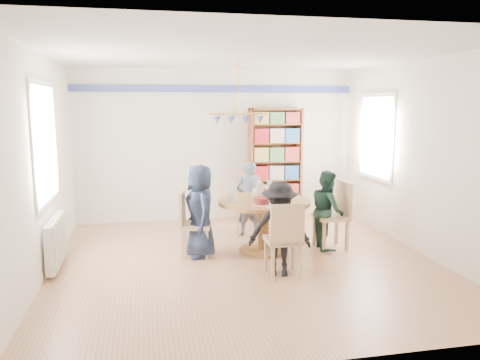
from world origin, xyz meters
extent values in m
plane|color=tan|center=(0.00, 0.00, 0.00)|extent=(5.00, 5.00, 0.00)
plane|color=white|center=(0.00, 0.00, 2.70)|extent=(5.00, 5.00, 0.00)
plane|color=white|center=(0.00, 2.50, 1.35)|extent=(5.00, 0.00, 5.00)
plane|color=white|center=(0.00, -2.50, 1.35)|extent=(5.00, 0.00, 5.00)
plane|color=white|center=(-2.50, 0.00, 1.35)|extent=(0.00, 5.00, 5.00)
plane|color=white|center=(2.50, 0.00, 1.35)|extent=(0.00, 5.00, 5.00)
cube|color=#33408E|center=(0.00, 2.48, 2.35)|extent=(5.00, 0.02, 0.12)
cube|color=white|center=(-2.48, 0.30, 1.60)|extent=(0.03, 1.32, 1.52)
cube|color=white|center=(-2.46, 0.30, 1.60)|extent=(0.01, 1.20, 1.40)
cube|color=white|center=(2.48, 1.30, 1.55)|extent=(0.03, 1.12, 1.42)
cube|color=white|center=(2.46, 1.30, 1.55)|extent=(0.01, 1.00, 1.30)
cylinder|color=gold|center=(0.00, 0.50, 2.33)|extent=(0.01, 0.01, 0.75)
cylinder|color=gold|center=(0.00, 0.50, 1.95)|extent=(0.80, 0.02, 0.02)
cone|color=#4152B6|center=(-0.30, 0.50, 1.87)|extent=(0.11, 0.11, 0.10)
cone|color=#4152B6|center=(-0.10, 0.50, 1.87)|extent=(0.11, 0.11, 0.10)
cone|color=#4152B6|center=(0.10, 0.50, 1.87)|extent=(0.11, 0.11, 0.10)
cone|color=#4152B6|center=(0.30, 0.50, 1.87)|extent=(0.11, 0.11, 0.10)
cube|color=silver|center=(-2.42, 0.30, 0.35)|extent=(0.10, 1.00, 0.60)
cube|color=silver|center=(-2.36, -0.10, 0.35)|extent=(0.02, 0.06, 0.56)
cube|color=silver|center=(-2.36, 0.10, 0.35)|extent=(0.02, 0.06, 0.56)
cube|color=silver|center=(-2.36, 0.30, 0.35)|extent=(0.02, 0.06, 0.56)
cube|color=silver|center=(-2.36, 0.50, 0.35)|extent=(0.02, 0.06, 0.56)
cube|color=silver|center=(-2.36, 0.70, 0.35)|extent=(0.02, 0.06, 0.56)
cylinder|color=brown|center=(0.35, 0.43, 0.72)|extent=(1.30, 1.30, 0.05)
cylinder|color=brown|center=(0.35, 0.43, 0.35)|extent=(0.16, 0.16, 0.70)
cylinder|color=brown|center=(0.35, 0.43, 0.02)|extent=(0.70, 0.70, 0.04)
cube|color=tan|center=(-0.62, 0.42, 0.43)|extent=(0.48, 0.48, 0.05)
cube|color=tan|center=(-0.79, 0.46, 0.67)|extent=(0.12, 0.40, 0.48)
cube|color=tan|center=(-0.49, 0.23, 0.21)|extent=(0.05, 0.05, 0.41)
cube|color=tan|center=(-0.42, 0.55, 0.21)|extent=(0.05, 0.05, 0.41)
cube|color=tan|center=(-0.81, 0.30, 0.21)|extent=(0.05, 0.05, 0.41)
cube|color=tan|center=(-0.74, 0.62, 0.21)|extent=(0.05, 0.05, 0.41)
cube|color=tan|center=(1.34, 0.38, 0.47)|extent=(0.45, 0.45, 0.05)
cube|color=tan|center=(1.54, 0.39, 0.73)|extent=(0.06, 0.44, 0.52)
cube|color=tan|center=(1.16, 0.55, 0.22)|extent=(0.04, 0.04, 0.45)
cube|color=tan|center=(1.17, 0.20, 0.22)|extent=(0.04, 0.04, 0.45)
cube|color=tan|center=(1.51, 0.57, 0.22)|extent=(0.04, 0.04, 0.45)
cube|color=tan|center=(1.52, 0.22, 0.22)|extent=(0.04, 0.04, 0.45)
cube|color=tan|center=(0.34, 1.42, 0.44)|extent=(0.48, 0.48, 0.05)
cube|color=tan|center=(0.37, 1.60, 0.69)|extent=(0.41, 0.11, 0.49)
cube|color=tan|center=(0.15, 1.29, 0.21)|extent=(0.05, 0.05, 0.42)
cube|color=tan|center=(0.47, 1.23, 0.21)|extent=(0.05, 0.05, 0.42)
cube|color=tan|center=(0.21, 1.61, 0.21)|extent=(0.05, 0.05, 0.42)
cube|color=tan|center=(0.53, 1.56, 0.21)|extent=(0.05, 0.05, 0.42)
cube|color=tan|center=(0.35, -0.53, 0.44)|extent=(0.42, 0.42, 0.05)
cube|color=tan|center=(0.35, -0.71, 0.69)|extent=(0.41, 0.04, 0.49)
cube|color=tan|center=(0.52, -0.36, 0.21)|extent=(0.04, 0.04, 0.42)
cube|color=tan|center=(0.18, -0.36, 0.21)|extent=(0.04, 0.04, 0.42)
cube|color=tan|center=(0.51, -0.69, 0.21)|extent=(0.04, 0.04, 0.42)
cube|color=tan|center=(0.18, -0.69, 0.21)|extent=(0.04, 0.04, 0.42)
imported|color=#182136|center=(-0.55, 0.39, 0.64)|extent=(0.49, 0.67, 1.28)
imported|color=#1B362B|center=(1.29, 0.40, 0.57)|extent=(0.48, 0.59, 1.15)
imported|color=gray|center=(0.33, 1.31, 0.60)|extent=(0.45, 0.32, 1.19)
imported|color=black|center=(0.31, -0.52, 0.58)|extent=(0.84, 0.62, 1.16)
cube|color=brown|center=(0.59, 2.34, 1.01)|extent=(0.04, 0.29, 2.01)
cube|color=brown|center=(1.51, 2.34, 1.01)|extent=(0.04, 0.29, 2.01)
cube|color=brown|center=(1.05, 2.34, 1.99)|extent=(0.96, 0.29, 0.04)
cube|color=brown|center=(1.05, 2.34, 0.03)|extent=(0.96, 0.29, 0.06)
cube|color=brown|center=(1.05, 2.47, 1.01)|extent=(0.96, 0.02, 2.01)
cube|color=brown|center=(1.05, 2.34, 0.38)|extent=(0.90, 0.27, 0.02)
cube|color=brown|center=(1.05, 2.34, 0.72)|extent=(0.90, 0.27, 0.02)
cube|color=brown|center=(1.05, 2.34, 1.05)|extent=(0.90, 0.27, 0.02)
cube|color=brown|center=(1.05, 2.34, 1.39)|extent=(0.90, 0.27, 0.02)
cube|color=brown|center=(1.05, 2.34, 1.73)|extent=(0.90, 0.27, 0.02)
cube|color=maroon|center=(0.76, 2.32, 0.18)|extent=(0.26, 0.21, 0.25)
cube|color=beige|center=(1.05, 2.32, 0.18)|extent=(0.26, 0.21, 0.25)
cube|color=#26528B|center=(1.33, 2.32, 0.18)|extent=(0.26, 0.21, 0.25)
cube|color=tan|center=(0.76, 2.32, 0.52)|extent=(0.26, 0.21, 0.25)
cube|color=#437440|center=(1.05, 2.32, 0.52)|extent=(0.26, 0.21, 0.25)
cube|color=maroon|center=(1.33, 2.32, 0.52)|extent=(0.26, 0.21, 0.25)
cube|color=maroon|center=(0.76, 2.32, 0.86)|extent=(0.26, 0.21, 0.25)
cube|color=beige|center=(1.05, 2.32, 0.86)|extent=(0.26, 0.21, 0.25)
cube|color=#26528B|center=(1.33, 2.32, 0.86)|extent=(0.26, 0.21, 0.25)
cube|color=tan|center=(0.76, 2.32, 1.19)|extent=(0.26, 0.21, 0.25)
cube|color=#437440|center=(1.05, 2.32, 1.19)|extent=(0.26, 0.21, 0.25)
cube|color=maroon|center=(1.33, 2.32, 1.19)|extent=(0.26, 0.21, 0.25)
cube|color=maroon|center=(0.76, 2.32, 1.53)|extent=(0.26, 0.21, 0.25)
cube|color=beige|center=(1.05, 2.32, 1.53)|extent=(0.26, 0.21, 0.25)
cube|color=#26528B|center=(1.33, 2.32, 1.53)|extent=(0.26, 0.21, 0.25)
cube|color=tan|center=(0.76, 2.32, 1.84)|extent=(0.26, 0.21, 0.21)
cube|color=#437440|center=(1.05, 2.32, 1.84)|extent=(0.26, 0.21, 0.21)
cube|color=maroon|center=(1.33, 2.32, 1.84)|extent=(0.26, 0.21, 0.21)
cylinder|color=white|center=(0.30, 0.50, 0.86)|extent=(0.11, 0.11, 0.23)
sphere|color=white|center=(0.30, 0.50, 0.98)|extent=(0.08, 0.08, 0.08)
cylinder|color=silver|center=(0.46, 0.54, 0.88)|extent=(0.07, 0.07, 0.26)
cylinder|color=#4152B6|center=(0.46, 0.54, 1.02)|extent=(0.03, 0.03, 0.03)
cylinder|color=white|center=(0.39, 0.69, 0.76)|extent=(0.28, 0.28, 0.01)
cylinder|color=maroon|center=(0.39, 0.69, 0.80)|extent=(0.23, 0.23, 0.08)
cylinder|color=white|center=(0.25, 0.15, 0.76)|extent=(0.28, 0.28, 0.01)
cylinder|color=maroon|center=(0.25, 0.15, 0.80)|extent=(0.23, 0.23, 0.08)
cylinder|color=white|center=(-0.10, 0.43, 0.75)|extent=(0.19, 0.19, 0.01)
imported|color=white|center=(-0.10, 0.43, 0.80)|extent=(0.12, 0.12, 0.09)
cylinder|color=white|center=(0.80, 0.43, 0.75)|extent=(0.19, 0.19, 0.01)
imported|color=white|center=(0.80, 0.43, 0.79)|extent=(0.09, 0.09, 0.09)
cylinder|color=white|center=(0.35, 0.88, 0.75)|extent=(0.19, 0.19, 0.01)
imported|color=white|center=(0.35, 0.88, 0.80)|extent=(0.12, 0.12, 0.09)
cylinder|color=white|center=(0.35, -0.02, 0.75)|extent=(0.19, 0.19, 0.01)
imported|color=white|center=(0.35, -0.02, 0.79)|extent=(0.09, 0.09, 0.09)
camera|label=1|loc=(-1.25, -5.82, 2.08)|focal=35.00mm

